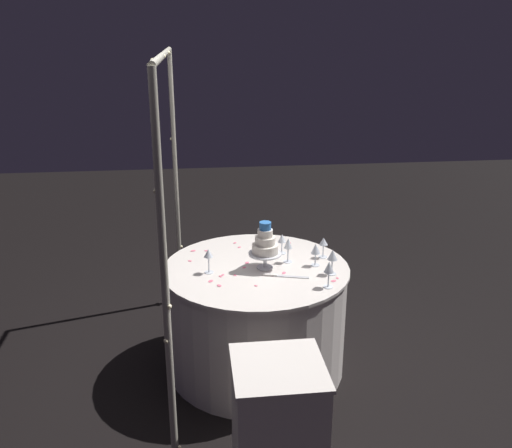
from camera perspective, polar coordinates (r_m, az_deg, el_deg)
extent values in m
plane|color=black|center=(4.03, 0.00, -14.38)|extent=(12.00, 12.00, 0.00)
cylinder|color=#B7B29E|center=(2.57, -9.34, -8.31)|extent=(0.04, 0.04, 2.11)
cylinder|color=#B7B29E|center=(4.53, -8.34, 4.08)|extent=(0.04, 0.04, 2.11)
cylinder|color=#B7B29E|center=(3.33, -9.65, 16.98)|extent=(2.10, 0.04, 0.04)
sphere|color=#F9EAB2|center=(2.66, -9.31, -11.30)|extent=(0.02, 0.02, 0.02)
sphere|color=#F9EAB2|center=(4.80, -8.07, -4.52)|extent=(0.02, 0.02, 0.02)
sphere|color=#F9EAB2|center=(2.65, -10.73, 16.35)|extent=(0.02, 0.02, 0.02)
sphere|color=#F9EAB2|center=(2.56, -9.01, -8.50)|extent=(0.02, 0.02, 0.02)
sphere|color=#F9EAB2|center=(4.76, -7.83, -4.56)|extent=(0.02, 0.02, 0.02)
sphere|color=#F9EAB2|center=(3.14, -9.59, 16.85)|extent=(0.02, 0.02, 0.02)
sphere|color=#F9EAB2|center=(3.05, -8.02, -22.08)|extent=(0.02, 0.02, 0.02)
sphere|color=#F9EAB2|center=(4.46, -8.81, 8.77)|extent=(0.02, 0.02, 0.02)
sphere|color=#F9EAB2|center=(3.67, -9.10, 17.22)|extent=(0.02, 0.02, 0.02)
sphere|color=#F9EAB2|center=(2.37, -10.38, 3.38)|extent=(0.02, 0.02, 0.02)
sphere|color=#F9EAB2|center=(4.70, -7.77, -2.37)|extent=(0.02, 0.02, 0.02)
sphere|color=#F9EAB2|center=(4.21, -9.17, 17.47)|extent=(0.02, 0.02, 0.02)
sphere|color=#F9EAB2|center=(2.65, -9.34, -11.92)|extent=(0.02, 0.02, 0.02)
cylinder|color=silver|center=(3.83, 0.00, -9.80)|extent=(1.22, 1.22, 0.74)
cylinder|color=silver|center=(3.66, 0.00, -4.62)|extent=(1.25, 1.25, 0.02)
cube|color=silver|center=(2.93, 2.27, -20.59)|extent=(0.43, 0.43, 0.71)
cube|color=silver|center=(2.71, 2.37, -14.69)|extent=(0.45, 0.45, 0.02)
cylinder|color=silver|center=(3.64, 0.94, -4.54)|extent=(0.11, 0.11, 0.01)
cylinder|color=silver|center=(3.62, 0.94, -3.83)|extent=(0.02, 0.02, 0.09)
cylinder|color=silver|center=(3.60, 0.95, -3.10)|extent=(0.22, 0.22, 0.01)
cylinder|color=silver|center=(3.59, 0.95, -2.58)|extent=(0.17, 0.17, 0.06)
cylinder|color=silver|center=(3.57, 0.95, -1.73)|extent=(0.13, 0.13, 0.05)
cylinder|color=silver|center=(3.55, 0.96, -0.96)|extent=(0.10, 0.10, 0.05)
cylinder|color=#2D6BB7|center=(3.53, 0.96, -0.20)|extent=(0.08, 0.08, 0.05)
cylinder|color=silver|center=(3.88, 2.70, -3.04)|extent=(0.06, 0.06, 0.00)
cylinder|color=silver|center=(3.86, 2.71, -2.45)|extent=(0.01, 0.01, 0.08)
cone|color=silver|center=(3.84, 2.73, -1.48)|extent=(0.06, 0.06, 0.06)
cylinder|color=silver|center=(3.59, 7.88, -5.15)|extent=(0.06, 0.06, 0.00)
cylinder|color=silver|center=(3.57, 7.91, -4.41)|extent=(0.01, 0.01, 0.10)
cone|color=silver|center=(3.54, 7.97, -3.18)|extent=(0.06, 0.06, 0.07)
cylinder|color=silver|center=(3.41, 7.51, -6.51)|extent=(0.06, 0.06, 0.00)
cylinder|color=silver|center=(3.39, 7.55, -5.73)|extent=(0.01, 0.01, 0.10)
cone|color=silver|center=(3.35, 7.61, -4.45)|extent=(0.06, 0.06, 0.07)
cylinder|color=silver|center=(3.70, 6.17, -4.28)|extent=(0.06, 0.06, 0.00)
cylinder|color=silver|center=(3.69, 6.19, -3.65)|extent=(0.01, 0.01, 0.08)
cone|color=silver|center=(3.66, 6.24, -2.55)|extent=(0.06, 0.06, 0.07)
cylinder|color=silver|center=(3.59, -4.91, -5.04)|extent=(0.06, 0.06, 0.00)
cylinder|color=silver|center=(3.57, -4.94, -4.22)|extent=(0.01, 0.01, 0.11)
cone|color=silver|center=(3.53, -4.98, -3.02)|extent=(0.06, 0.06, 0.06)
cylinder|color=silver|center=(3.74, 3.33, -3.94)|extent=(0.06, 0.06, 0.00)
cylinder|color=silver|center=(3.72, 3.34, -3.22)|extent=(0.01, 0.01, 0.10)
cone|color=silver|center=(3.69, 3.37, -2.00)|extent=(0.06, 0.06, 0.07)
cylinder|color=silver|center=(3.84, 6.98, -3.43)|extent=(0.06, 0.06, 0.00)
cylinder|color=silver|center=(3.82, 7.00, -2.78)|extent=(0.01, 0.01, 0.09)
cone|color=silver|center=(3.79, 7.05, -1.79)|extent=(0.06, 0.06, 0.05)
cube|color=silver|center=(3.52, 3.77, -5.50)|extent=(0.08, 0.22, 0.01)
cube|color=white|center=(3.53, 1.50, -5.32)|extent=(0.04, 0.09, 0.01)
ellipsoid|color=#EA6B84|center=(3.98, -1.74, -2.42)|extent=(0.04, 0.04, 0.00)
ellipsoid|color=#EA6B84|center=(3.53, 1.77, -5.36)|extent=(0.05, 0.05, 0.00)
ellipsoid|color=#EA6B84|center=(3.40, -3.85, -6.41)|extent=(0.04, 0.04, 0.00)
ellipsoid|color=#EA6B84|center=(3.77, -6.90, -3.83)|extent=(0.03, 0.04, 0.00)
ellipsoid|color=#EA6B84|center=(3.54, -2.21, -5.35)|extent=(0.03, 0.03, 0.00)
ellipsoid|color=#EA6B84|center=(3.49, 8.09, -5.88)|extent=(0.04, 0.05, 0.00)
ellipsoid|color=#EA6B84|center=(3.47, -4.75, -5.94)|extent=(0.05, 0.05, 0.00)
ellipsoid|color=#EA6B84|center=(3.72, -0.93, -4.05)|extent=(0.04, 0.04, 0.00)
ellipsoid|color=#EA6B84|center=(3.57, 2.93, -5.10)|extent=(0.04, 0.04, 0.00)
ellipsoid|color=#EA6B84|center=(4.06, -2.22, -1.97)|extent=(0.04, 0.04, 0.00)
ellipsoid|color=#EA6B84|center=(3.82, -0.06, -3.42)|extent=(0.03, 0.04, 0.00)
ellipsoid|color=#EA6B84|center=(3.53, -3.73, -5.45)|extent=(0.03, 0.03, 0.00)
ellipsoid|color=#EA6B84|center=(4.07, 0.72, -1.93)|extent=(0.04, 0.04, 0.00)
ellipsoid|color=#EA6B84|center=(3.94, -6.57, -2.79)|extent=(0.04, 0.05, 0.00)
ellipsoid|color=#EA6B84|center=(3.84, 1.38, -3.24)|extent=(0.04, 0.04, 0.00)
ellipsoid|color=#EA6B84|center=(3.55, -3.47, -5.31)|extent=(0.03, 0.03, 0.00)
ellipsoid|color=#EA6B84|center=(3.40, -0.01, -6.44)|extent=(0.03, 0.03, 0.00)
ellipsoid|color=#EA6B84|center=(3.93, -5.19, -2.79)|extent=(0.03, 0.03, 0.00)
ellipsoid|color=#EA6B84|center=(4.07, 3.50, -1.97)|extent=(0.03, 0.02, 0.00)
ellipsoid|color=#EA6B84|center=(3.53, 8.47, -5.59)|extent=(0.03, 0.02, 0.00)
ellipsoid|color=#EA6B84|center=(3.65, -1.24, -4.55)|extent=(0.03, 0.04, 0.00)
ellipsoid|color=#EA6B84|center=(3.88, 0.01, -3.03)|extent=(0.04, 0.03, 0.00)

